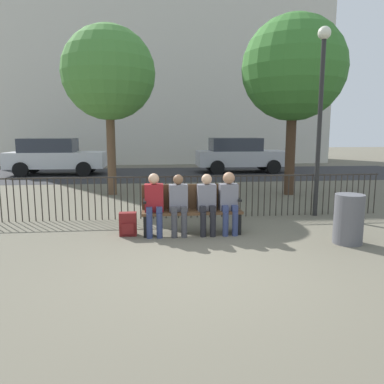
% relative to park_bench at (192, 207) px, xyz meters
% --- Properties ---
extents(ground_plane, '(80.00, 80.00, 0.00)m').
position_rel_park_bench_xyz_m(ground_plane, '(0.00, -1.93, -0.50)').
color(ground_plane, '#605B4C').
extents(park_bench, '(1.87, 0.45, 0.92)m').
position_rel_park_bench_xyz_m(park_bench, '(0.00, 0.00, 0.00)').
color(park_bench, '#4C331E').
rests_on(park_bench, ground).
extents(seated_person_0, '(0.34, 0.39, 1.16)m').
position_rel_park_bench_xyz_m(seated_person_0, '(-0.70, -0.13, 0.15)').
color(seated_person_0, navy).
rests_on(seated_person_0, ground).
extents(seated_person_1, '(0.34, 0.39, 1.13)m').
position_rel_park_bench_xyz_m(seated_person_1, '(-0.26, -0.13, 0.13)').
color(seated_person_1, '#3D3D42').
rests_on(seated_person_1, ground).
extents(seated_person_2, '(0.34, 0.39, 1.14)m').
position_rel_park_bench_xyz_m(seated_person_2, '(0.27, -0.13, 0.14)').
color(seated_person_2, black).
rests_on(seated_person_2, ground).
extents(seated_person_3, '(0.34, 0.39, 1.17)m').
position_rel_park_bench_xyz_m(seated_person_3, '(0.69, -0.13, 0.17)').
color(seated_person_3, navy).
rests_on(seated_person_3, ground).
extents(backpack, '(0.32, 0.22, 0.44)m').
position_rel_park_bench_xyz_m(backpack, '(-1.19, -0.08, -0.28)').
color(backpack, maroon).
rests_on(backpack, ground).
extents(fence_railing, '(9.01, 0.03, 0.95)m').
position_rel_park_bench_xyz_m(fence_railing, '(-0.02, 1.26, 0.06)').
color(fence_railing, '#2D2823').
rests_on(fence_railing, ground).
extents(tree_0, '(2.73, 2.73, 4.97)m').
position_rel_park_bench_xyz_m(tree_0, '(-1.96, 4.66, 3.09)').
color(tree_0, brown).
rests_on(tree_0, ground).
extents(tree_1, '(3.04, 3.04, 5.26)m').
position_rel_park_bench_xyz_m(tree_1, '(3.43, 4.10, 3.22)').
color(tree_1, '#422D1E').
rests_on(tree_1, ground).
extents(lamp_post, '(0.28, 0.28, 4.13)m').
position_rel_park_bench_xyz_m(lamp_post, '(2.98, 1.18, 2.19)').
color(lamp_post, black).
rests_on(lamp_post, ground).
extents(street_surface, '(24.00, 6.00, 0.01)m').
position_rel_park_bench_xyz_m(street_surface, '(0.00, 10.07, -0.49)').
color(street_surface, '#2B2B2D').
rests_on(street_surface, ground).
extents(parked_car_0, '(4.20, 1.94, 1.62)m').
position_rel_park_bench_xyz_m(parked_car_0, '(-5.07, 10.37, 0.35)').
color(parked_car_0, silver).
rests_on(parked_car_0, ground).
extents(parked_car_1, '(4.20, 1.94, 1.62)m').
position_rel_park_bench_xyz_m(parked_car_1, '(3.38, 10.52, 0.35)').
color(parked_car_1, '#B7B7BC').
rests_on(parked_car_1, ground).
extents(building_facade, '(20.00, 6.00, 14.46)m').
position_rel_park_bench_xyz_m(building_facade, '(0.00, 18.07, 6.73)').
color(building_facade, beige).
rests_on(building_facade, ground).
extents(trash_bin, '(0.49, 0.49, 0.86)m').
position_rel_park_bench_xyz_m(trash_bin, '(2.61, -0.96, -0.07)').
color(trash_bin, '#56565B').
rests_on(trash_bin, ground).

